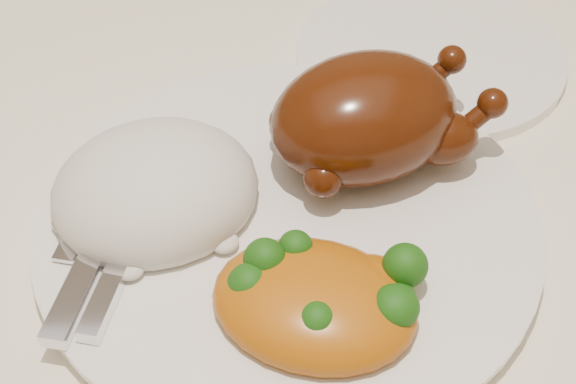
{
  "coord_description": "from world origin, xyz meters",
  "views": [
    {
      "loc": [
        0.1,
        -0.4,
        1.15
      ],
      "look_at": [
        0.11,
        -0.05,
        0.8
      ],
      "focal_mm": 50.0,
      "sensor_mm": 36.0,
      "label": 1
    }
  ],
  "objects_px": {
    "dinner_plate": "(288,222)",
    "dining_table": "(142,270)",
    "roast_chicken": "(369,117)",
    "side_plate": "(430,54)"
  },
  "relations": [
    {
      "from": "dinner_plate",
      "to": "dining_table",
      "type": "bearing_deg",
      "value": 154.43
    },
    {
      "from": "dining_table",
      "to": "dinner_plate",
      "type": "xyz_separation_m",
      "value": [
        0.11,
        -0.05,
        0.11
      ]
    },
    {
      "from": "dinner_plate",
      "to": "roast_chicken",
      "type": "distance_m",
      "value": 0.09
    },
    {
      "from": "dinner_plate",
      "to": "side_plate",
      "type": "relative_size",
      "value": 1.47
    },
    {
      "from": "side_plate",
      "to": "roast_chicken",
      "type": "relative_size",
      "value": 1.28
    },
    {
      "from": "dinner_plate",
      "to": "roast_chicken",
      "type": "relative_size",
      "value": 1.87
    },
    {
      "from": "dining_table",
      "to": "dinner_plate",
      "type": "bearing_deg",
      "value": -25.57
    },
    {
      "from": "side_plate",
      "to": "roast_chicken",
      "type": "xyz_separation_m",
      "value": [
        -0.07,
        -0.13,
        0.05
      ]
    },
    {
      "from": "dinner_plate",
      "to": "side_plate",
      "type": "bearing_deg",
      "value": 56.61
    },
    {
      "from": "dining_table",
      "to": "side_plate",
      "type": "distance_m",
      "value": 0.29
    }
  ]
}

